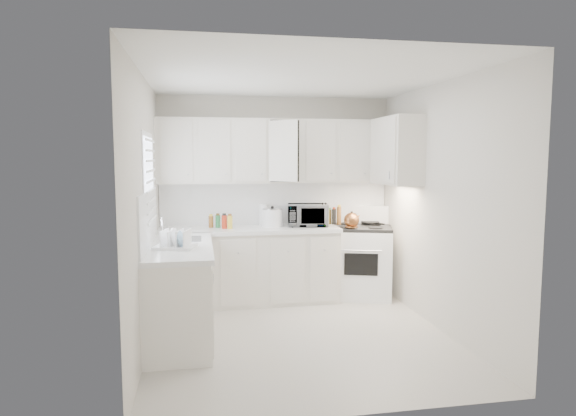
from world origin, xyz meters
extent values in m
plane|color=#BBB5AB|center=(0.00, 0.00, 0.00)|extent=(3.20, 3.20, 0.00)
plane|color=white|center=(0.00, 0.00, 2.60)|extent=(3.20, 3.20, 0.00)
plane|color=beige|center=(0.00, 1.60, 1.30)|extent=(3.00, 0.00, 3.00)
plane|color=beige|center=(0.00, -1.60, 1.30)|extent=(3.00, 0.00, 3.00)
plane|color=beige|center=(-1.50, 0.00, 1.30)|extent=(0.00, 3.20, 3.20)
plane|color=beige|center=(1.50, 0.00, 1.30)|extent=(0.00, 3.20, 3.20)
cube|color=silver|center=(-0.39, 1.29, 0.93)|extent=(2.24, 0.64, 0.05)
cube|color=silver|center=(-1.19, 0.20, 0.93)|extent=(0.64, 1.62, 0.05)
cube|color=silver|center=(0.00, 1.59, 1.23)|extent=(2.98, 0.02, 0.55)
cube|color=silver|center=(-1.49, 0.20, 1.23)|extent=(0.02, 1.60, 0.55)
imported|color=gray|center=(0.37, 1.32, 1.12)|extent=(0.54, 0.35, 0.34)
cylinder|color=white|center=(-0.17, 1.52, 1.08)|extent=(0.12, 0.12, 0.27)
cylinder|color=brown|center=(-0.85, 1.42, 1.02)|extent=(0.06, 0.06, 0.13)
cylinder|color=#287A40|center=(-0.78, 1.33, 1.02)|extent=(0.06, 0.06, 0.13)
cylinder|color=#B62E18|center=(-0.70, 1.42, 1.02)|extent=(0.06, 0.06, 0.13)
cylinder|color=yellow|center=(-0.62, 1.33, 1.02)|extent=(0.06, 0.06, 0.13)
cylinder|color=#B62E18|center=(0.58, 1.46, 1.05)|extent=(0.06, 0.06, 0.19)
cylinder|color=yellow|center=(0.64, 1.40, 1.05)|extent=(0.06, 0.06, 0.19)
cylinder|color=#4E3916|center=(0.69, 1.46, 1.05)|extent=(0.06, 0.06, 0.19)
cylinder|color=black|center=(0.74, 1.40, 1.05)|extent=(0.06, 0.06, 0.19)
cylinder|color=brown|center=(0.80, 1.46, 1.05)|extent=(0.06, 0.06, 0.19)
camera|label=1|loc=(-0.98, -4.80, 1.83)|focal=30.89mm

